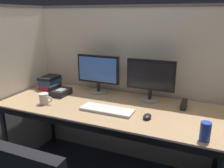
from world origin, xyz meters
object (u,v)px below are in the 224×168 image
object	(u,v)px
monitor_right	(151,77)
desk	(109,112)
keyboard_main	(107,110)
book_stack	(50,82)
computer_mouse	(147,116)
red_stapler	(184,105)
monitor_left	(98,71)
soda_can	(205,131)
coffee_mug	(44,99)
desk_phone	(59,91)

from	to	relation	value
monitor_right	desk	bearing A→B (deg)	-136.05
keyboard_main	book_stack	bearing A→B (deg)	158.36
computer_mouse	keyboard_main	bearing A→B (deg)	178.42
red_stapler	book_stack	size ratio (longest dim) A/B	0.68
keyboard_main	red_stapler	xyz separation A→B (m)	(0.56, 0.32, 0.02)
desk	monitor_right	size ratio (longest dim) A/B	4.42
desk	book_stack	xyz separation A→B (m)	(-0.77, 0.22, 0.12)
monitor_left	keyboard_main	size ratio (longest dim) A/B	1.00
monitor_right	book_stack	xyz separation A→B (m)	(-1.05, -0.05, -0.15)
desk	red_stapler	bearing A→B (deg)	20.31
desk	monitor_right	world-z (taller)	monitor_right
desk	soda_can	bearing A→B (deg)	-20.00
monitor_left	keyboard_main	world-z (taller)	monitor_left
monitor_right	keyboard_main	bearing A→B (deg)	-124.24
coffee_mug	book_stack	world-z (taller)	book_stack
computer_mouse	desk_phone	xyz separation A→B (m)	(-0.93, 0.19, 0.02)
monitor_left	computer_mouse	bearing A→B (deg)	-33.39
monitor_left	monitor_right	size ratio (longest dim) A/B	1.00
keyboard_main	coffee_mug	distance (m)	0.57
monitor_left	desk_phone	size ratio (longest dim) A/B	2.26
monitor_left	soda_can	size ratio (longest dim) A/B	3.52
coffee_mug	desk_phone	distance (m)	0.25
red_stapler	soda_can	size ratio (longest dim) A/B	1.23
keyboard_main	red_stapler	size ratio (longest dim) A/B	2.87
keyboard_main	soda_can	bearing A→B (deg)	-13.52
monitor_right	soda_can	xyz separation A→B (m)	(0.49, -0.55, -0.15)
keyboard_main	desk_phone	distance (m)	0.62
desk	soda_can	distance (m)	0.83
book_stack	coffee_mug	bearing A→B (deg)	-58.87
keyboard_main	coffee_mug	bearing A→B (deg)	-173.08
coffee_mug	soda_can	xyz separation A→B (m)	(1.31, -0.11, 0.01)
computer_mouse	soda_can	bearing A→B (deg)	-22.52
monitor_left	red_stapler	world-z (taller)	monitor_left
book_stack	computer_mouse	bearing A→B (deg)	-16.05
desk	keyboard_main	distance (m)	0.12
soda_can	book_stack	bearing A→B (deg)	162.18
desk_phone	soda_can	bearing A→B (deg)	-15.19
desk_phone	book_stack	size ratio (longest dim) A/B	0.86
monitor_left	book_stack	distance (m)	0.55
monitor_left	monitor_right	xyz separation A→B (m)	(0.52, -0.02, 0.00)
monitor_left	soda_can	world-z (taller)	monitor_left
red_stapler	keyboard_main	bearing A→B (deg)	-150.33
monitor_left	red_stapler	bearing A→B (deg)	-4.92
computer_mouse	soda_can	distance (m)	0.44
monitor_right	soda_can	distance (m)	0.75
soda_can	book_stack	size ratio (longest dim) A/B	0.55
coffee_mug	monitor_right	bearing A→B (deg)	28.26
desk_phone	book_stack	distance (m)	0.25
monitor_right	book_stack	distance (m)	1.06
computer_mouse	coffee_mug	world-z (taller)	coffee_mug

